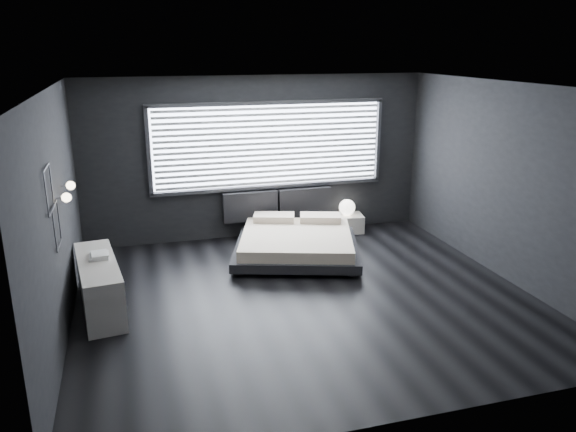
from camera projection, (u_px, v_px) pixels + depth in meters
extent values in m
plane|color=black|center=(305.00, 297.00, 7.62)|extent=(6.00, 6.00, 0.00)
plane|color=white|center=(307.00, 86.00, 6.80)|extent=(6.00, 6.00, 0.00)
cube|color=black|center=(258.00, 158.00, 9.74)|extent=(6.00, 0.04, 2.80)
cube|color=black|center=(407.00, 280.00, 4.68)|extent=(6.00, 0.04, 2.80)
cube|color=black|center=(57.00, 216.00, 6.42)|extent=(0.04, 5.50, 2.80)
cube|color=black|center=(506.00, 182.00, 8.00)|extent=(0.04, 5.50, 2.80)
cube|color=white|center=(269.00, 145.00, 9.71)|extent=(4.00, 0.02, 1.38)
cube|color=#47474C|center=(148.00, 152.00, 9.14)|extent=(0.06, 0.08, 1.48)
cube|color=#47474C|center=(378.00, 140.00, 10.22)|extent=(0.06, 0.08, 1.48)
cube|color=#47474C|center=(269.00, 103.00, 9.47)|extent=(4.14, 0.08, 0.06)
cube|color=#47474C|center=(270.00, 187.00, 9.90)|extent=(4.14, 0.08, 0.06)
cube|color=silver|center=(270.00, 146.00, 9.66)|extent=(3.94, 0.03, 1.32)
cube|color=black|center=(250.00, 206.00, 9.83)|extent=(0.96, 0.16, 0.52)
cube|color=black|center=(305.00, 202.00, 10.10)|extent=(0.96, 0.16, 0.52)
cylinder|color=silver|center=(60.00, 198.00, 6.42)|extent=(0.10, 0.02, 0.02)
sphere|color=#FFE5B7|center=(66.00, 198.00, 6.44)|extent=(0.11, 0.11, 0.11)
cylinder|color=silver|center=(65.00, 186.00, 6.97)|extent=(0.10, 0.02, 0.02)
sphere|color=#FFE5B7|center=(71.00, 185.00, 6.99)|extent=(0.11, 0.11, 0.11)
cube|color=#47474C|center=(46.00, 167.00, 5.72)|extent=(0.01, 0.46, 0.02)
cube|color=#47474C|center=(52.00, 211.00, 5.85)|extent=(0.01, 0.46, 0.02)
cube|color=#47474C|center=(51.00, 184.00, 6.00)|extent=(0.01, 0.02, 0.46)
cube|color=#47474C|center=(46.00, 195.00, 5.58)|extent=(0.01, 0.02, 0.46)
cube|color=#47474C|center=(54.00, 205.00, 6.09)|extent=(0.01, 0.46, 0.02)
cube|color=#47474C|center=(59.00, 245.00, 6.22)|extent=(0.01, 0.46, 0.02)
cube|color=#47474C|center=(59.00, 219.00, 6.36)|extent=(0.01, 0.02, 0.46)
cube|color=#47474C|center=(55.00, 232.00, 5.94)|extent=(0.01, 0.02, 0.46)
cube|color=black|center=(240.00, 272.00, 8.37)|extent=(0.13, 0.13, 0.07)
cube|color=black|center=(352.00, 273.00, 8.32)|extent=(0.13, 0.13, 0.07)
cube|color=black|center=(249.00, 239.00, 9.80)|extent=(0.13, 0.13, 0.07)
cube|color=black|center=(345.00, 240.00, 9.76)|extent=(0.13, 0.13, 0.07)
cube|color=black|center=(296.00, 248.00, 9.03)|extent=(2.42, 2.36, 0.14)
cube|color=beige|center=(297.00, 239.00, 8.99)|extent=(2.18, 2.18, 0.18)
cube|color=beige|center=(274.00, 217.00, 9.61)|extent=(0.77, 0.56, 0.11)
cube|color=beige|center=(320.00, 218.00, 9.59)|extent=(0.77, 0.56, 0.11)
cube|color=beige|center=(347.00, 223.00, 10.27)|extent=(0.60, 0.52, 0.31)
sphere|color=white|center=(347.00, 207.00, 10.16)|extent=(0.29, 0.29, 0.29)
cube|color=beige|center=(99.00, 285.00, 7.20)|extent=(0.66, 1.69, 0.66)
cube|color=#47474C|center=(118.00, 282.00, 7.28)|extent=(0.21, 1.62, 0.64)
cube|color=silver|center=(99.00, 256.00, 7.22)|extent=(0.25, 0.32, 0.04)
cube|color=silver|center=(100.00, 254.00, 7.19)|extent=(0.23, 0.30, 0.03)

